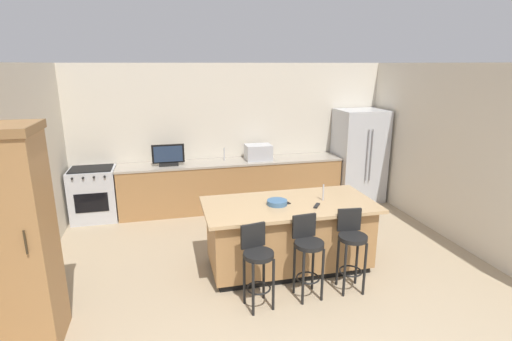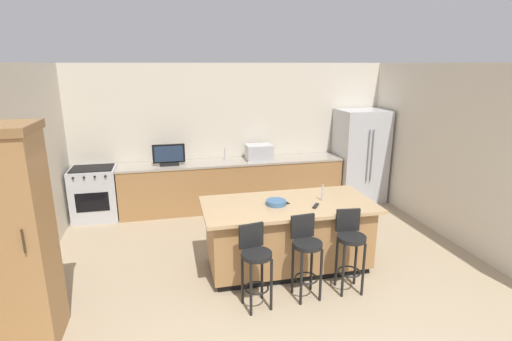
{
  "view_description": "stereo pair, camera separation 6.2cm",
  "coord_description": "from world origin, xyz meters",
  "px_view_note": "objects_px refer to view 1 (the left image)",
  "views": [
    {
      "loc": [
        -1.29,
        -2.45,
        2.67
      ],
      "look_at": [
        0.11,
        3.38,
        1.02
      ],
      "focal_mm": 27.34,
      "sensor_mm": 36.0,
      "label": 1
    },
    {
      "loc": [
        -1.23,
        -2.47,
        2.67
      ],
      "look_at": [
        0.11,
        3.38,
        1.02
      ],
      "focal_mm": 27.34,
      "sensor_mm": 36.0,
      "label": 2
    }
  ],
  "objects_px": {
    "bar_stool_left": "(257,260)",
    "cabinet_tower": "(17,237)",
    "bar_stool_right": "(351,243)",
    "cell_phone": "(286,202)",
    "microwave": "(258,152)",
    "tv_remote": "(317,206)",
    "tv_monitor": "(168,156)",
    "range_oven": "(94,194)",
    "kitchen_island": "(289,235)",
    "refrigerator": "(359,155)",
    "bar_stool_center": "(308,250)",
    "fruit_bowl": "(277,202)"
  },
  "relations": [
    {
      "from": "bar_stool_left",
      "to": "cabinet_tower",
      "type": "bearing_deg",
      "value": 170.07
    },
    {
      "from": "cabinet_tower",
      "to": "fruit_bowl",
      "type": "bearing_deg",
      "value": 16.12
    },
    {
      "from": "microwave",
      "to": "bar_stool_right",
      "type": "height_order",
      "value": "microwave"
    },
    {
      "from": "range_oven",
      "to": "microwave",
      "type": "bearing_deg",
      "value": 0.02
    },
    {
      "from": "fruit_bowl",
      "to": "cell_phone",
      "type": "bearing_deg",
      "value": 21.92
    },
    {
      "from": "fruit_bowl",
      "to": "refrigerator",
      "type": "bearing_deg",
      "value": 44.29
    },
    {
      "from": "fruit_bowl",
      "to": "bar_stool_left",
      "type": "bearing_deg",
      "value": -120.85
    },
    {
      "from": "kitchen_island",
      "to": "microwave",
      "type": "distance_m",
      "value": 2.46
    },
    {
      "from": "kitchen_island",
      "to": "cabinet_tower",
      "type": "distance_m",
      "value": 3.1
    },
    {
      "from": "kitchen_island",
      "to": "microwave",
      "type": "bearing_deg",
      "value": 85.92
    },
    {
      "from": "kitchen_island",
      "to": "bar_stool_left",
      "type": "xyz_separation_m",
      "value": [
        -0.62,
        -0.76,
        0.1
      ]
    },
    {
      "from": "tv_monitor",
      "to": "cell_phone",
      "type": "bearing_deg",
      "value": -57.9
    },
    {
      "from": "cabinet_tower",
      "to": "bar_stool_center",
      "type": "height_order",
      "value": "cabinet_tower"
    },
    {
      "from": "bar_stool_left",
      "to": "bar_stool_right",
      "type": "height_order",
      "value": "bar_stool_right"
    },
    {
      "from": "microwave",
      "to": "cabinet_tower",
      "type": "bearing_deg",
      "value": -134.03
    },
    {
      "from": "bar_stool_right",
      "to": "cell_phone",
      "type": "bearing_deg",
      "value": 135.44
    },
    {
      "from": "refrigerator",
      "to": "cabinet_tower",
      "type": "distance_m",
      "value": 6.01
    },
    {
      "from": "range_oven",
      "to": "tv_monitor",
      "type": "bearing_deg",
      "value": -2.23
    },
    {
      "from": "cell_phone",
      "to": "tv_remote",
      "type": "relative_size",
      "value": 0.88
    },
    {
      "from": "range_oven",
      "to": "bar_stool_left",
      "type": "distance_m",
      "value": 3.82
    },
    {
      "from": "bar_stool_left",
      "to": "bar_stool_right",
      "type": "bearing_deg",
      "value": -7.63
    },
    {
      "from": "cabinet_tower",
      "to": "tv_monitor",
      "type": "relative_size",
      "value": 3.85
    },
    {
      "from": "bar_stool_left",
      "to": "range_oven",
      "type": "bearing_deg",
      "value": 113.4
    },
    {
      "from": "tv_remote",
      "to": "cabinet_tower",
      "type": "bearing_deg",
      "value": -132.6
    },
    {
      "from": "bar_stool_center",
      "to": "tv_remote",
      "type": "relative_size",
      "value": 5.77
    },
    {
      "from": "tv_monitor",
      "to": "bar_stool_center",
      "type": "relative_size",
      "value": 0.57
    },
    {
      "from": "tv_monitor",
      "to": "tv_remote",
      "type": "height_order",
      "value": "tv_monitor"
    },
    {
      "from": "bar_stool_right",
      "to": "tv_remote",
      "type": "relative_size",
      "value": 5.86
    },
    {
      "from": "cabinet_tower",
      "to": "bar_stool_right",
      "type": "bearing_deg",
      "value": 2.07
    },
    {
      "from": "microwave",
      "to": "tv_remote",
      "type": "distance_m",
      "value": 2.59
    },
    {
      "from": "microwave",
      "to": "bar_stool_right",
      "type": "xyz_separation_m",
      "value": [
        0.39,
        -3.07,
        -0.46
      ]
    },
    {
      "from": "cell_phone",
      "to": "cabinet_tower",
      "type": "bearing_deg",
      "value": -177.43
    },
    {
      "from": "tv_remote",
      "to": "range_oven",
      "type": "bearing_deg",
      "value": 176.68
    },
    {
      "from": "kitchen_island",
      "to": "range_oven",
      "type": "relative_size",
      "value": 2.39
    },
    {
      "from": "refrigerator",
      "to": "cabinet_tower",
      "type": "height_order",
      "value": "cabinet_tower"
    },
    {
      "from": "tv_monitor",
      "to": "bar_stool_center",
      "type": "xyz_separation_m",
      "value": [
        1.48,
        -3.04,
        -0.5
      ]
    },
    {
      "from": "tv_monitor",
      "to": "kitchen_island",
      "type": "bearing_deg",
      "value": -57.55
    },
    {
      "from": "tv_monitor",
      "to": "microwave",
      "type": "bearing_deg",
      "value": 1.8
    },
    {
      "from": "bar_stool_left",
      "to": "cell_phone",
      "type": "xyz_separation_m",
      "value": [
        0.58,
        0.8,
        0.35
      ]
    },
    {
      "from": "kitchen_island",
      "to": "bar_stool_center",
      "type": "height_order",
      "value": "bar_stool_center"
    },
    {
      "from": "tv_monitor",
      "to": "bar_stool_right",
      "type": "relative_size",
      "value": 0.56
    },
    {
      "from": "bar_stool_right",
      "to": "cell_phone",
      "type": "relative_size",
      "value": 6.64
    },
    {
      "from": "kitchen_island",
      "to": "microwave",
      "type": "height_order",
      "value": "microwave"
    },
    {
      "from": "refrigerator",
      "to": "range_oven",
      "type": "relative_size",
      "value": 1.93
    },
    {
      "from": "microwave",
      "to": "bar_stool_right",
      "type": "bearing_deg",
      "value": -82.84
    },
    {
      "from": "bar_stool_center",
      "to": "cell_phone",
      "type": "xyz_separation_m",
      "value": [
        -0.04,
        0.74,
        0.33
      ]
    },
    {
      "from": "cabinet_tower",
      "to": "tv_remote",
      "type": "relative_size",
      "value": 12.74
    },
    {
      "from": "kitchen_island",
      "to": "cell_phone",
      "type": "distance_m",
      "value": 0.45
    },
    {
      "from": "cabinet_tower",
      "to": "fruit_bowl",
      "type": "relative_size",
      "value": 8.29
    },
    {
      "from": "microwave",
      "to": "tv_monitor",
      "type": "relative_size",
      "value": 0.85
    }
  ]
}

